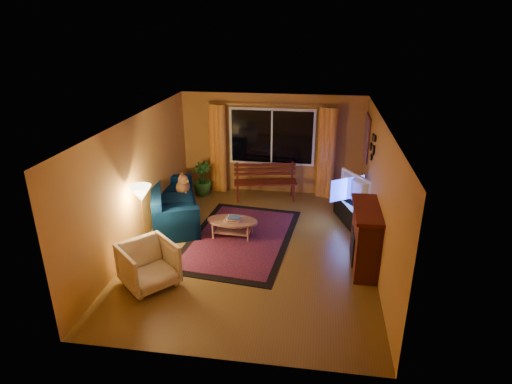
# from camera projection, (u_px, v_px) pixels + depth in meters

# --- Properties ---
(floor) EXTENTS (4.50, 6.00, 0.02)m
(floor) POSITION_uv_depth(u_px,v_px,m) (254.00, 248.00, 8.37)
(floor) COLOR brown
(floor) RESTS_ON ground
(ceiling) EXTENTS (4.50, 6.00, 0.02)m
(ceiling) POSITION_uv_depth(u_px,v_px,m) (253.00, 121.00, 7.42)
(ceiling) COLOR white
(ceiling) RESTS_ON ground
(wall_back) EXTENTS (4.50, 0.02, 2.50)m
(wall_back) POSITION_uv_depth(u_px,v_px,m) (272.00, 144.00, 10.65)
(wall_back) COLOR #B57531
(wall_back) RESTS_ON ground
(wall_left) EXTENTS (0.02, 6.00, 2.50)m
(wall_left) POSITION_uv_depth(u_px,v_px,m) (137.00, 182.00, 8.20)
(wall_left) COLOR #B57531
(wall_left) RESTS_ON ground
(wall_right) EXTENTS (0.02, 6.00, 2.50)m
(wall_right) POSITION_uv_depth(u_px,v_px,m) (379.00, 195.00, 7.59)
(wall_right) COLOR #B57531
(wall_right) RESTS_ON ground
(window) EXTENTS (2.00, 0.02, 1.30)m
(window) POSITION_uv_depth(u_px,v_px,m) (272.00, 137.00, 10.52)
(window) COLOR black
(window) RESTS_ON wall_back
(curtain_rod) EXTENTS (3.20, 0.03, 0.03)m
(curtain_rod) POSITION_uv_depth(u_px,v_px,m) (272.00, 105.00, 10.17)
(curtain_rod) COLOR #BF8C3F
(curtain_rod) RESTS_ON wall_back
(curtain_left) EXTENTS (0.36, 0.36, 2.24)m
(curtain_left) POSITION_uv_depth(u_px,v_px,m) (218.00, 148.00, 10.76)
(curtain_left) COLOR orange
(curtain_left) RESTS_ON ground
(curtain_right) EXTENTS (0.36, 0.36, 2.24)m
(curtain_right) POSITION_uv_depth(u_px,v_px,m) (326.00, 153.00, 10.40)
(curtain_right) COLOR orange
(curtain_right) RESTS_ON ground
(bench) EXTENTS (1.57, 0.73, 0.45)m
(bench) POSITION_uv_depth(u_px,v_px,m) (265.00, 191.00, 10.51)
(bench) COLOR #44130A
(bench) RESTS_ON ground
(potted_plant) EXTENTS (0.55, 0.55, 0.84)m
(potted_plant) POSITION_uv_depth(u_px,v_px,m) (202.00, 179.00, 10.74)
(potted_plant) COLOR #235B1E
(potted_plant) RESTS_ON ground
(sofa) EXTENTS (1.63, 2.34, 0.87)m
(sofa) POSITION_uv_depth(u_px,v_px,m) (174.00, 202.00, 9.33)
(sofa) COLOR #021431
(sofa) RESTS_ON ground
(dog) EXTENTS (0.41, 0.51, 0.51)m
(dog) POSITION_uv_depth(u_px,v_px,m) (183.00, 184.00, 9.67)
(dog) COLOR brown
(dog) RESTS_ON sofa
(armchair) EXTENTS (1.11, 1.11, 0.83)m
(armchair) POSITION_uv_depth(u_px,v_px,m) (148.00, 263.00, 7.04)
(armchair) COLOR beige
(armchair) RESTS_ON ground
(floor_lamp) EXTENTS (0.28, 0.28, 1.35)m
(floor_lamp) POSITION_uv_depth(u_px,v_px,m) (144.00, 220.00, 7.94)
(floor_lamp) COLOR #BF8C3F
(floor_lamp) RESTS_ON ground
(rug) EXTENTS (2.31, 3.33, 0.02)m
(rug) POSITION_uv_depth(u_px,v_px,m) (240.00, 238.00, 8.69)
(rug) COLOR maroon
(rug) RESTS_ON ground
(coffee_table) EXTENTS (1.08, 1.08, 0.38)m
(coffee_table) POSITION_uv_depth(u_px,v_px,m) (233.00, 228.00, 8.70)
(coffee_table) COLOR #A56B57
(coffee_table) RESTS_ON ground
(tv_console) EXTENTS (0.69, 1.15, 0.46)m
(tv_console) POSITION_uv_depth(u_px,v_px,m) (350.00, 211.00, 9.37)
(tv_console) COLOR black
(tv_console) RESTS_ON ground
(television) EXTENTS (0.70, 0.97, 0.62)m
(television) POSITION_uv_depth(u_px,v_px,m) (352.00, 189.00, 9.17)
(television) COLOR black
(television) RESTS_ON tv_console
(fireplace) EXTENTS (0.40, 1.20, 1.10)m
(fireplace) POSITION_uv_depth(u_px,v_px,m) (365.00, 240.00, 7.51)
(fireplace) COLOR maroon
(fireplace) RESTS_ON ground
(mirror_cluster) EXTENTS (0.06, 0.60, 0.56)m
(mirror_cluster) POSITION_uv_depth(u_px,v_px,m) (372.00, 145.00, 8.58)
(mirror_cluster) COLOR black
(mirror_cluster) RESTS_ON wall_right
(painting) EXTENTS (0.04, 0.76, 0.96)m
(painting) POSITION_uv_depth(u_px,v_px,m) (367.00, 138.00, 9.69)
(painting) COLOR orange
(painting) RESTS_ON wall_right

